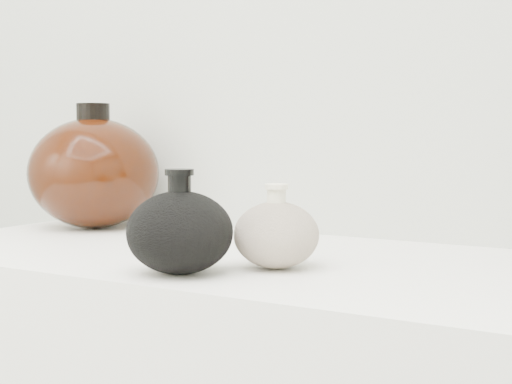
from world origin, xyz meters
The scene contains 3 objects.
black_gourd_vase centered at (-0.04, 0.78, 0.95)m, with size 0.18×0.18×0.13m.
cream_gourd_vase centered at (0.05, 0.88, 0.95)m, with size 0.15×0.15×0.11m.
left_round_pot centered at (-0.45, 1.07, 1.01)m, with size 0.31×0.31×0.24m.
Camera 1 is at (0.49, 0.05, 1.08)m, focal length 50.00 mm.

